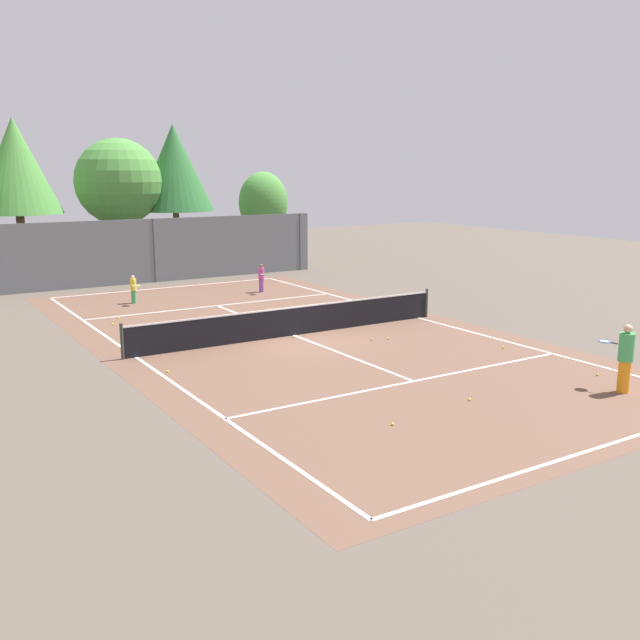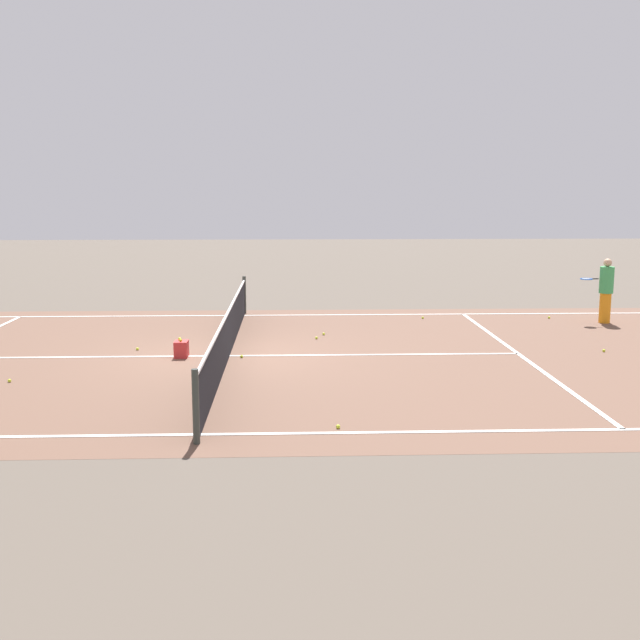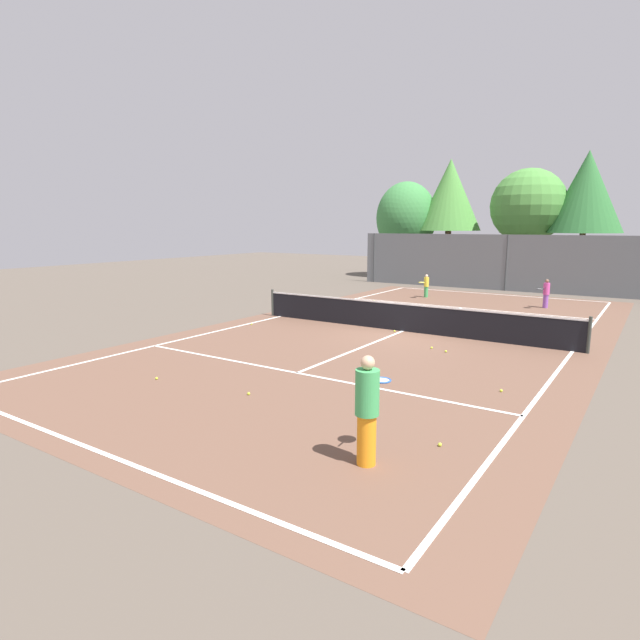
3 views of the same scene
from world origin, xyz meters
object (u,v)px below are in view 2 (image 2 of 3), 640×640
(ball_crate, at_px, (181,349))
(tennis_ball_5, at_px, (324,334))
(player_2, at_px, (606,290))
(tennis_ball_2, at_px, (604,351))
(tennis_ball_3, at_px, (242,356))
(tennis_ball_7, at_px, (549,317))
(tennis_ball_11, at_px, (338,427))
(tennis_ball_0, at_px, (137,349))
(tennis_ball_9, at_px, (9,381))
(tennis_ball_1, at_px, (316,338))
(tennis_ball_8, at_px, (423,318))

(ball_crate, bearing_deg, tennis_ball_5, -52.59)
(player_2, xyz_separation_m, tennis_ball_2, (-3.79, 1.54, -0.88))
(player_2, xyz_separation_m, tennis_ball_3, (-4.10, 9.64, -0.88))
(tennis_ball_2, height_order, tennis_ball_7, same)
(tennis_ball_3, bearing_deg, ball_crate, 84.84)
(tennis_ball_11, bearing_deg, tennis_ball_0, 35.12)
(tennis_ball_3, xyz_separation_m, tennis_ball_9, (-1.99, 4.26, 0.00))
(tennis_ball_11, bearing_deg, tennis_ball_1, 0.73)
(tennis_ball_5, relative_size, tennis_ball_8, 1.00)
(ball_crate, distance_m, tennis_ball_7, 10.77)
(tennis_ball_2, height_order, tennis_ball_9, same)
(ball_crate, relative_size, tennis_ball_8, 6.45)
(tennis_ball_2, height_order, tennis_ball_3, same)
(tennis_ball_0, bearing_deg, tennis_ball_7, -69.91)
(tennis_ball_7, height_order, tennis_ball_11, same)
(tennis_ball_0, distance_m, tennis_ball_9, 3.42)
(tennis_ball_1, height_order, tennis_ball_3, same)
(player_2, bearing_deg, tennis_ball_0, 104.94)
(tennis_ball_3, relative_size, tennis_ball_9, 1.00)
(tennis_ball_7, distance_m, tennis_ball_9, 14.35)
(tennis_ball_8, bearing_deg, tennis_ball_5, 129.07)
(tennis_ball_8, bearing_deg, player_2, -99.63)
(player_2, height_order, tennis_ball_1, player_2)
(tennis_ball_2, relative_size, tennis_ball_9, 1.00)
(tennis_ball_0, bearing_deg, tennis_ball_11, -144.88)
(ball_crate, height_order, tennis_ball_1, ball_crate)
(tennis_ball_1, relative_size, tennis_ball_2, 1.00)
(tennis_ball_11, bearing_deg, player_2, -40.54)
(tennis_ball_3, bearing_deg, player_2, -66.96)
(ball_crate, xyz_separation_m, tennis_ball_11, (-5.20, -3.10, -0.15))
(tennis_ball_9, bearing_deg, tennis_ball_7, -61.64)
(tennis_ball_0, xyz_separation_m, tennis_ball_11, (-5.97, -4.20, 0.00))
(tennis_ball_2, relative_size, tennis_ball_8, 1.00)
(tennis_ball_0, distance_m, tennis_ball_7, 11.48)
(ball_crate, xyz_separation_m, tennis_ball_5, (2.45, -3.20, -0.15))
(tennis_ball_1, distance_m, tennis_ball_8, 4.23)
(ball_crate, relative_size, tennis_ball_0, 6.45)
(player_2, bearing_deg, tennis_ball_2, 157.91)
(tennis_ball_11, bearing_deg, tennis_ball_8, -16.73)
(tennis_ball_5, bearing_deg, tennis_ball_0, 111.36)
(tennis_ball_2, bearing_deg, tennis_ball_3, 92.17)
(tennis_ball_9, bearing_deg, tennis_ball_5, -53.46)
(tennis_ball_0, bearing_deg, tennis_ball_9, 147.29)
(tennis_ball_3, distance_m, tennis_ball_5, 3.19)
(tennis_ball_9, bearing_deg, tennis_ball_3, -64.96)
(tennis_ball_0, relative_size, tennis_ball_5, 1.00)
(ball_crate, distance_m, tennis_ball_3, 1.33)
(tennis_ball_9, xyz_separation_m, tennis_ball_11, (-3.10, -6.04, 0.00))
(tennis_ball_0, xyz_separation_m, tennis_ball_3, (-0.88, -2.41, 0.00))
(tennis_ball_7, height_order, tennis_ball_9, same)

